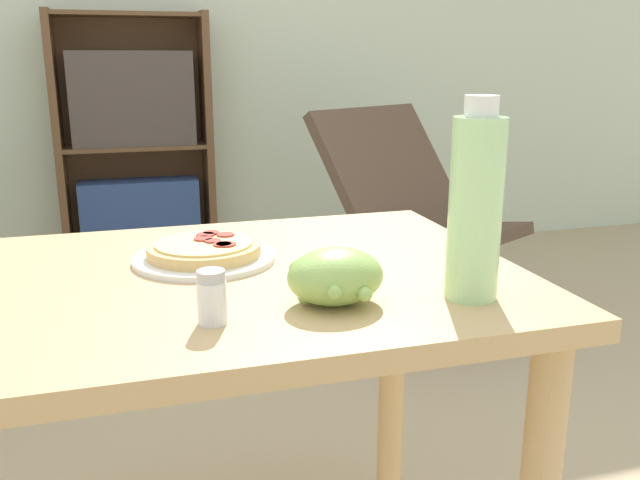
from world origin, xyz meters
TOP-DOWN VIEW (x-y plane):
  - wall_back at (0.00, 2.62)m, footprint 8.00×0.05m
  - dining_table at (-0.02, -0.01)m, footprint 1.04×0.70m
  - pizza_on_plate at (-0.01, 0.07)m, footprint 0.25×0.25m
  - grape_bunch at (0.14, -0.19)m, footprint 0.14×0.12m
  - drink_bottle at (0.34, -0.22)m, footprint 0.08×0.08m
  - salt_shaker at (-0.03, -0.22)m, footprint 0.04×0.04m
  - lounge_chair_far at (1.06, 1.49)m, footprint 0.90×0.98m
  - bookshelf at (-0.06, 2.47)m, footprint 0.76×0.25m

SIDE VIEW (x-z plane):
  - lounge_chair_far at x=1.06m, z-range -0.15..0.73m
  - bookshelf at x=-0.06m, z-range -0.05..1.26m
  - dining_table at x=-0.02m, z-range 0.25..1.00m
  - pizza_on_plate at x=-0.01m, z-range 0.75..0.79m
  - salt_shaker at x=-0.03m, z-range 0.75..0.83m
  - grape_bunch at x=0.14m, z-range 0.75..0.83m
  - drink_bottle at x=0.34m, z-range 0.74..1.04m
  - wall_back at x=0.00m, z-range 0.00..2.60m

